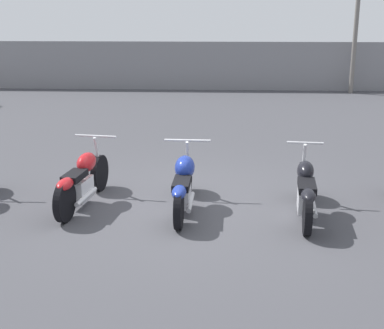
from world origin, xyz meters
TOP-DOWN VIEW (x-y plane):
  - ground_plane at (0.00, 0.00)m, footprint 60.00×60.00m
  - fence_back at (0.00, 12.49)m, footprint 40.00×0.04m
  - motorcycle_slot_1 at (-1.68, -0.12)m, footprint 0.69×2.01m
  - motorcycle_slot_2 at (-0.11, -0.23)m, footprint 0.74×2.06m
  - motorcycle_slot_3 at (1.66, -0.41)m, footprint 0.56×2.02m

SIDE VIEW (x-z plane):
  - ground_plane at x=0.00m, z-range 0.00..0.00m
  - motorcycle_slot_3 at x=1.66m, z-range -0.08..0.88m
  - motorcycle_slot_1 at x=-1.68m, z-range -0.08..0.89m
  - motorcycle_slot_2 at x=-0.11m, z-range -0.05..0.88m
  - fence_back at x=0.00m, z-range 0.00..1.79m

